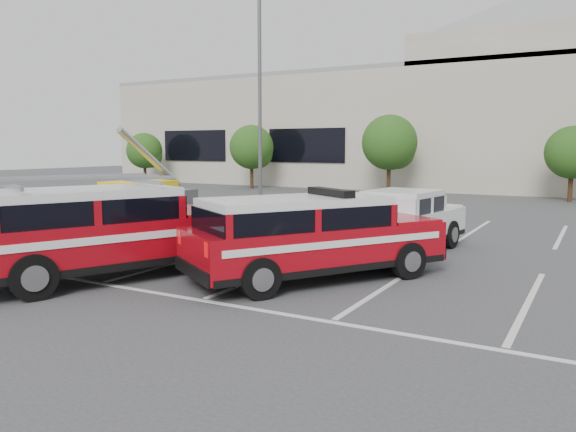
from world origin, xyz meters
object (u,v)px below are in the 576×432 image
tree_left (253,149)px  tree_mid_right (574,154)px  light_pole_left (260,98)px  white_pickup (395,229)px  convention_building (506,121)px  tree_mid_left (391,144)px  fire_chief_suv (312,243)px  utility_rig (135,204)px  tree_far_left (146,152)px  ladder_suv (103,237)px

tree_left → tree_mid_right: size_ratio=1.11×
light_pole_left → white_pickup: light_pole_left is taller
convention_building → white_pickup: bearing=-87.1°
tree_left → tree_mid_left: bearing=0.0°
fire_chief_suv → utility_rig: bearing=-173.3°
tree_left → tree_far_left: bearing=-180.0°
convention_building → fire_chief_suv: bearing=-88.5°
tree_far_left → fire_chief_suv: tree_far_left is taller
convention_building → tree_mid_left: size_ratio=12.38×
convention_building → tree_mid_left: (-5.09, -9.82, -1.68)m
tree_left → ladder_suv: (11.88, -24.44, -1.87)m
ladder_suv → convention_building: bearing=108.2°
tree_mid_left → ladder_suv: 24.60m
fire_chief_suv → tree_mid_left: bearing=137.7°
ladder_suv → tree_mid_right: bearing=95.1°
convention_building → white_pickup: 28.71m
tree_mid_left → utility_rig: (-4.05, -17.44, -2.32)m
tree_mid_left → fire_chief_suv: tree_mid_left is taller
fire_chief_suv → ladder_suv: 4.58m
tree_left → fire_chief_suv: size_ratio=0.76×
convention_building → tree_far_left: convention_building is taller
convention_building → light_pole_left: bearing=-112.4°
convention_building → tree_mid_right: convention_building is taller
convention_building → tree_far_left: bearing=-158.6°
light_pole_left → ladder_suv: (4.97, -14.39, -4.28)m
tree_left → white_pickup: size_ratio=0.77×
ladder_suv → utility_rig: (-5.92, 7.00, -0.18)m
tree_mid_left → white_pickup: bearing=-70.6°
convention_building → light_pole_left: size_ratio=5.86×
light_pole_left → ladder_suv: size_ratio=1.67×
tree_mid_left → utility_rig: 18.05m
light_pole_left → utility_rig: size_ratio=2.38×
convention_building → tree_far_left: (-25.09, -9.82, -2.22)m
convention_building → utility_rig: size_ratio=13.97×
fire_chief_suv → white_pickup: 3.82m
convention_building → fire_chief_suv: 32.40m
tree_far_left → fire_chief_suv: bearing=-40.7°
fire_chief_suv → tree_far_left: bearing=172.1°
tree_mid_left → tree_mid_right: tree_mid_left is taller
tree_left → fire_chief_suv: bearing=-54.5°
fire_chief_suv → ladder_suv: bearing=-119.9°
tree_left → tree_mid_right: bearing=-0.0°
convention_building → fire_chief_suv: size_ratio=10.32×
ladder_suv → tree_mid_left: bearing=117.9°
tree_far_left → fire_chief_suv: 34.28m
convention_building → ladder_suv: convention_building is taller
tree_far_left → tree_mid_left: tree_mid_left is taller
tree_mid_right → tree_mid_left: bearing=180.0°
tree_far_left → tree_mid_right: same height
tree_mid_left → tree_mid_right: size_ratio=1.21×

